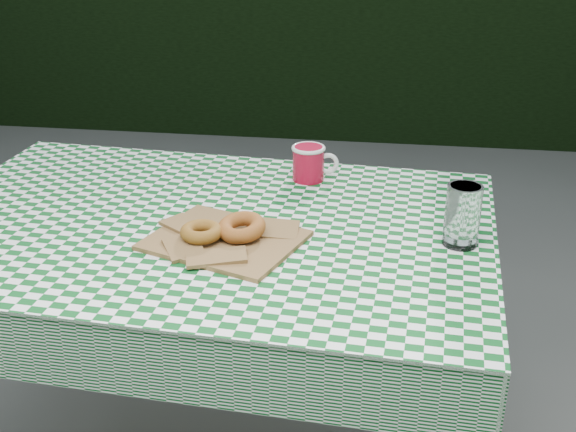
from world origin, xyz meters
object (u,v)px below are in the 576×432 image
at_px(table, 210,362).
at_px(drinking_glass, 462,215).
at_px(coffee_mug, 308,163).
at_px(paper_bag, 225,239).

relative_size(table, drinking_glass, 9.56).
bearing_deg(coffee_mug, paper_bag, -115.82).
bearing_deg(drinking_glass, paper_bag, -172.79).
distance_m(paper_bag, drinking_glass, 0.50).
xyz_separation_m(paper_bag, coffee_mug, (0.13, 0.38, 0.04)).
bearing_deg(table, coffee_mug, 58.44).
xyz_separation_m(table, coffee_mug, (0.21, 0.29, 0.43)).
distance_m(table, paper_bag, 0.41).
xyz_separation_m(paper_bag, drinking_glass, (0.49, 0.06, 0.06)).
xyz_separation_m(table, paper_bag, (0.07, -0.09, 0.39)).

